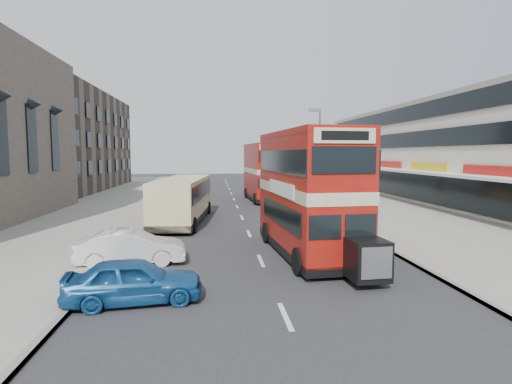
# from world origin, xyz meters

# --- Properties ---
(ground) EXTENTS (160.00, 160.00, 0.00)m
(ground) POSITION_xyz_m (0.00, 0.00, 0.00)
(ground) COLOR #28282B
(ground) RESTS_ON ground
(road_surface) EXTENTS (12.00, 90.00, 0.01)m
(road_surface) POSITION_xyz_m (0.00, 20.00, 0.01)
(road_surface) COLOR #28282B
(road_surface) RESTS_ON ground
(pavement_right) EXTENTS (12.00, 90.00, 0.15)m
(pavement_right) POSITION_xyz_m (12.00, 20.00, 0.07)
(pavement_right) COLOR gray
(pavement_right) RESTS_ON ground
(pavement_left) EXTENTS (12.00, 90.00, 0.15)m
(pavement_left) POSITION_xyz_m (-12.00, 20.00, 0.07)
(pavement_left) COLOR gray
(pavement_left) RESTS_ON ground
(kerb_left) EXTENTS (0.20, 90.00, 0.16)m
(kerb_left) POSITION_xyz_m (-6.10, 20.00, 0.07)
(kerb_left) COLOR gray
(kerb_left) RESTS_ON ground
(kerb_right) EXTENTS (0.20, 90.00, 0.16)m
(kerb_right) POSITION_xyz_m (6.10, 20.00, 0.07)
(kerb_right) COLOR gray
(kerb_right) RESTS_ON ground
(brick_terrace) EXTENTS (14.00, 28.00, 12.00)m
(brick_terrace) POSITION_xyz_m (-22.00, 38.00, 6.00)
(brick_terrace) COLOR #66594C
(brick_terrace) RESTS_ON ground
(commercial_row) EXTENTS (9.90, 46.20, 9.30)m
(commercial_row) POSITION_xyz_m (19.95, 22.00, 4.70)
(commercial_row) COLOR beige
(commercial_row) RESTS_ON ground
(street_lamp) EXTENTS (1.00, 0.20, 8.12)m
(street_lamp) POSITION_xyz_m (6.52, 18.00, 4.78)
(street_lamp) COLOR slate
(street_lamp) RESTS_ON ground
(bus_main) EXTENTS (3.37, 9.71, 5.31)m
(bus_main) POSITION_xyz_m (2.19, 2.93, 2.80)
(bus_main) COLOR black
(bus_main) RESTS_ON ground
(bus_second) EXTENTS (3.20, 9.66, 5.29)m
(bus_second) POSITION_xyz_m (2.78, 24.41, 2.78)
(bus_second) COLOR black
(bus_second) RESTS_ON ground
(coach) EXTENTS (3.51, 10.38, 2.70)m
(coach) POSITION_xyz_m (-3.98, 12.47, 1.59)
(coach) COLOR black
(coach) RESTS_ON ground
(car_left_near) EXTENTS (4.26, 2.18, 1.39)m
(car_left_near) POSITION_xyz_m (-4.37, -2.49, 0.69)
(car_left_near) COLOR #19518D
(car_left_near) RESTS_ON ground
(car_left_front) EXTENTS (4.43, 1.90, 1.42)m
(car_left_front) POSITION_xyz_m (-5.31, 2.00, 0.71)
(car_left_front) COLOR silver
(car_left_front) RESTS_ON ground
(car_right_a) EXTENTS (4.88, 2.35, 1.37)m
(car_right_a) POSITION_xyz_m (5.02, 17.58, 0.69)
(car_right_a) COLOR maroon
(car_right_a) RESTS_ON ground
(car_right_b) EXTENTS (4.24, 2.21, 1.14)m
(car_right_b) POSITION_xyz_m (5.27, 22.85, 0.57)
(car_right_b) COLOR orange
(car_right_b) RESTS_ON ground
(pedestrian_near) EXTENTS (0.85, 0.84, 1.94)m
(pedestrian_near) POSITION_xyz_m (8.15, 15.27, 1.12)
(pedestrian_near) COLOR gray
(pedestrian_near) RESTS_ON pavement_right
(pedestrian_far) EXTENTS (1.09, 0.49, 1.84)m
(pedestrian_far) POSITION_xyz_m (8.23, 29.32, 1.07)
(pedestrian_far) COLOR gray
(pedestrian_far) RESTS_ON pavement_right
(cyclist) EXTENTS (0.72, 1.88, 2.21)m
(cyclist) POSITION_xyz_m (4.22, 20.61, 0.75)
(cyclist) COLOR gray
(cyclist) RESTS_ON ground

